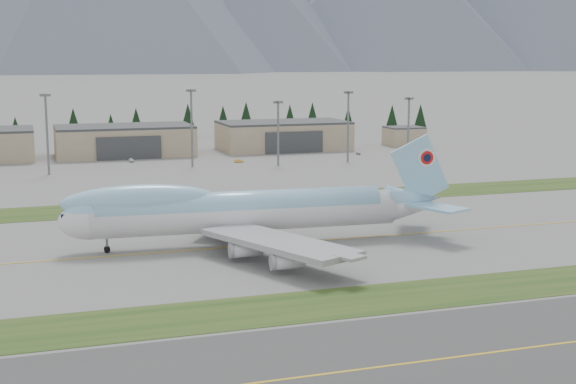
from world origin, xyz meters
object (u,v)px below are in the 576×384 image
object	(u,v)px
service_vehicle_a	(131,162)
service_vehicle_b	(239,162)
boeing_747_freighter	(242,210)
service_vehicle_c	(358,154)
hangar_right	(283,135)
hangar_center	(124,140)

from	to	relation	value
service_vehicle_a	service_vehicle_b	bearing A→B (deg)	-23.63
boeing_747_freighter	service_vehicle_c	size ratio (longest dim) A/B	19.59
service_vehicle_b	hangar_right	bearing A→B (deg)	-24.81
hangar_right	service_vehicle_a	distance (m)	63.50
boeing_747_freighter	hangar_center	distance (m)	148.51
boeing_747_freighter	service_vehicle_c	distance (m)	147.18
service_vehicle_a	service_vehicle_b	xyz separation A→B (m)	(34.12, -12.75, 0.00)
service_vehicle_b	service_vehicle_c	xyz separation A→B (m)	(47.37, 9.07, 0.00)
service_vehicle_a	service_vehicle_c	bearing A→B (deg)	-5.73
boeing_747_freighter	service_vehicle_a	bearing A→B (deg)	95.68
hangar_right	service_vehicle_c	xyz separation A→B (m)	(21.29, -23.14, -5.39)
hangar_center	hangar_right	world-z (taller)	same
hangar_center	service_vehicle_c	size ratio (longest dim) A/B	12.40
service_vehicle_a	service_vehicle_c	world-z (taller)	service_vehicle_a
hangar_center	hangar_right	size ratio (longest dim) A/B	1.00
boeing_747_freighter	hangar_center	world-z (taller)	boeing_747_freighter
hangar_right	service_vehicle_b	bearing A→B (deg)	-129.00
boeing_747_freighter	service_vehicle_b	bearing A→B (deg)	79.39
boeing_747_freighter	hangar_center	xyz separation A→B (m)	(-4.35, 148.44, -1.21)
hangar_center	service_vehicle_b	xyz separation A→B (m)	(33.92, -32.21, -5.39)
service_vehicle_a	service_vehicle_b	distance (m)	36.42
service_vehicle_c	boeing_747_freighter	bearing A→B (deg)	-97.65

